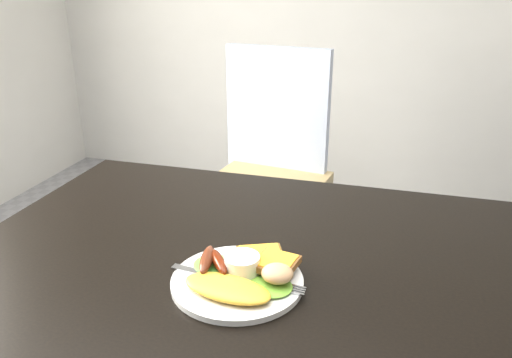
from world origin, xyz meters
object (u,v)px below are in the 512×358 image
object	(u,v)px
person	(423,158)
plate	(237,281)
dining_table	(268,265)
dining_chair	(264,188)

from	to	relation	value
person	plate	bearing A→B (deg)	52.96
dining_table	person	xyz separation A→B (m)	(0.30, 0.67, 0.02)
dining_table	dining_chair	xyz separation A→B (m)	(-0.27, 1.00, -0.28)
plate	person	bearing A→B (deg)	67.02
dining_chair	person	xyz separation A→B (m)	(0.58, -0.33, 0.30)
dining_table	dining_chair	distance (m)	1.08
dining_table	person	bearing A→B (deg)	65.75
person	plate	distance (m)	0.85
dining_chair	person	distance (m)	0.73
dining_chair	plate	distance (m)	1.18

